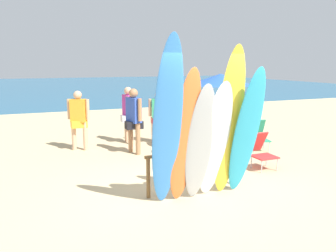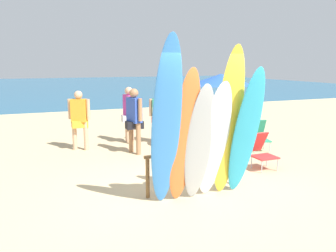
# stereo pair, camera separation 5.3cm
# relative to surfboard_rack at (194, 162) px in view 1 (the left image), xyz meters

# --- Properties ---
(ground) EXTENTS (60.00, 60.00, 0.00)m
(ground) POSITION_rel_surfboard_rack_xyz_m (0.00, 14.00, -0.56)
(ground) COLOR tan
(ocean_water) EXTENTS (60.00, 40.00, 0.02)m
(ocean_water) POSITION_rel_surfboard_rack_xyz_m (0.00, 31.79, -0.55)
(ocean_water) COLOR #235B7F
(ocean_water) RESTS_ON ground
(surfboard_rack) EXTENTS (1.91, 0.07, 0.78)m
(surfboard_rack) POSITION_rel_surfboard_rack_xyz_m (0.00, 0.00, 0.00)
(surfboard_rack) COLOR brown
(surfboard_rack) RESTS_ON ground
(surfboard_blue_0) EXTENTS (0.54, 0.81, 2.79)m
(surfboard_blue_0) POSITION_rel_surfboard_rack_xyz_m (-0.76, -0.57, 0.83)
(surfboard_blue_0) COLOR #337AD1
(surfboard_blue_0) RESTS_ON ground
(surfboard_orange_1) EXTENTS (0.55, 0.64, 2.30)m
(surfboard_orange_1) POSITION_rel_surfboard_rack_xyz_m (-0.42, -0.49, 0.59)
(surfboard_orange_1) COLOR orange
(surfboard_orange_1) RESTS_ON ground
(surfboard_grey_2) EXTENTS (0.51, 0.55, 2.05)m
(surfboard_grey_2) POSITION_rel_surfboard_rack_xyz_m (-0.14, -0.48, 0.46)
(surfboard_grey_2) COLOR #999EA3
(surfboard_grey_2) RESTS_ON ground
(surfboard_white_3) EXTENTS (0.59, 0.63, 2.08)m
(surfboard_white_3) POSITION_rel_surfboard_rack_xyz_m (0.17, -0.46, 0.48)
(surfboard_white_3) COLOR white
(surfboard_white_3) RESTS_ON ground
(surfboard_yellow_4) EXTENTS (0.54, 0.63, 2.66)m
(surfboard_yellow_4) POSITION_rel_surfboard_rack_xyz_m (0.42, -0.47, 0.77)
(surfboard_yellow_4) COLOR yellow
(surfboard_yellow_4) RESTS_ON ground
(surfboard_teal_5) EXTENTS (0.49, 0.74, 2.31)m
(surfboard_teal_5) POSITION_rel_surfboard_rack_xyz_m (0.71, -0.57, 0.59)
(surfboard_teal_5) COLOR #289EC6
(surfboard_teal_5) RESTS_ON ground
(beachgoer_strolling) EXTENTS (0.56, 0.31, 1.54)m
(beachgoer_strolling) POSITION_rel_surfboard_rack_xyz_m (0.72, 3.87, 0.32)
(beachgoer_strolling) COLOR tan
(beachgoer_strolling) RESTS_ON ground
(beachgoer_photographing) EXTENTS (0.45, 0.62, 1.71)m
(beachgoer_photographing) POSITION_rel_surfboard_rack_xyz_m (-0.28, 2.99, 0.42)
(beachgoer_photographing) COLOR #9E704C
(beachgoer_photographing) RESTS_ON ground
(beachgoer_midbeach) EXTENTS (0.55, 0.38, 1.63)m
(beachgoer_midbeach) POSITION_rel_surfboard_rack_xyz_m (-1.58, 3.87, 0.38)
(beachgoer_midbeach) COLOR tan
(beachgoer_midbeach) RESTS_ON ground
(beachgoer_near_rack) EXTENTS (0.43, 0.63, 1.67)m
(beachgoer_near_rack) POSITION_rel_surfboard_rack_xyz_m (-0.11, 4.17, 0.40)
(beachgoer_near_rack) COLOR tan
(beachgoer_near_rack) RESTS_ON ground
(beachgoer_by_water) EXTENTS (0.39, 0.55, 1.50)m
(beachgoer_by_water) POSITION_rel_surfboard_rack_xyz_m (0.87, 1.87, 0.30)
(beachgoer_by_water) COLOR #9E704C
(beachgoer_by_water) RESTS_ON ground
(beach_chair_red) EXTENTS (0.66, 0.79, 0.82)m
(beach_chair_red) POSITION_rel_surfboard_rack_xyz_m (2.99, 2.15, -0.13)
(beach_chair_red) COLOR #B7B7BC
(beach_chair_red) RESTS_ON ground
(beach_chair_blue) EXTENTS (0.50, 0.73, 0.80)m
(beach_chair_blue) POSITION_rel_surfboard_rack_xyz_m (2.03, 0.76, -0.14)
(beach_chair_blue) COLOR #B7B7BC
(beach_chair_blue) RESTS_ON ground
(beach_umbrella) EXTENTS (1.71, 1.71, 2.08)m
(beach_umbrella) POSITION_rel_surfboard_rack_xyz_m (1.94, 2.42, 1.36)
(beach_umbrella) COLOR silver
(beach_umbrella) RESTS_ON ground
(distant_boat) EXTENTS (3.06, 0.88, 0.24)m
(distant_boat) POSITION_rel_surfboard_rack_xyz_m (6.63, 16.45, -0.45)
(distant_boat) COLOR teal
(distant_boat) RESTS_ON ground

